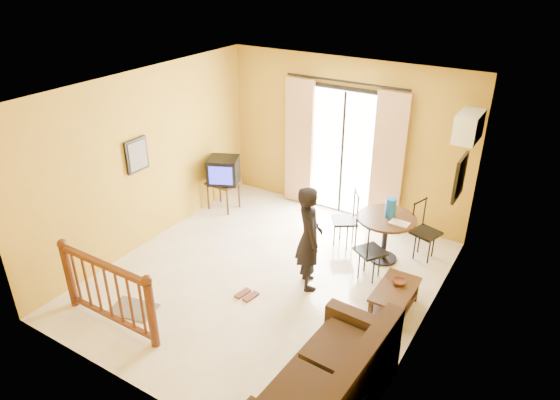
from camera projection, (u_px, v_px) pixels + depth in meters
The scene contains 19 objects.
ground at pixel (267, 278), 7.39m from camera, with size 5.00×5.00×0.00m, color beige.
room_shell at pixel (266, 172), 6.62m from camera, with size 5.00×5.00×5.00m.
balcony_door at pixel (342, 152), 8.70m from camera, with size 2.25×0.14×2.46m.
tv_table at pixel (223, 186), 9.17m from camera, with size 0.54×0.45×0.54m.
television at pixel (224, 170), 9.01m from camera, with size 0.68×0.65×0.48m.
picture_left at pixel (137, 155), 7.58m from camera, with size 0.05×0.42×0.52m.
dining_table at pixel (386, 226), 7.57m from camera, with size 0.89×0.89×0.74m.
water_jug at pixel (391, 207), 7.46m from camera, with size 0.16×0.16×0.30m, color #1250AB.
serving_tray at pixel (399, 223), 7.32m from camera, with size 0.28×0.18×0.02m, color beige.
dining_chairs at pixel (377, 259), 7.83m from camera, with size 1.76×1.47×0.95m.
air_conditioner at pixel (468, 127), 6.92m from camera, with size 0.31×0.60×0.40m.
botanical_print at pixel (460, 178), 6.59m from camera, with size 0.05×0.50×0.60m.
coffee_table at pixel (395, 296), 6.60m from camera, with size 0.46×0.83×0.37m.
bowl at pixel (399, 282), 6.62m from camera, with size 0.18×0.18×0.06m, color #572A1E.
sofa at pixel (332, 386), 5.13m from camera, with size 0.96×1.93×0.91m.
standing_person at pixel (309, 238), 6.90m from camera, with size 0.57×0.37×1.56m, color black.
stair_balustrade at pixel (107, 288), 6.23m from camera, with size 1.63×0.13×1.04m.
doormat at pixel (133, 309), 6.73m from camera, with size 0.60×0.40×0.02m, color #60574D.
sandals at pixel (247, 295), 6.99m from camera, with size 0.28×0.26×0.03m.
Camera 1 is at (3.35, -5.07, 4.35)m, focal length 32.00 mm.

